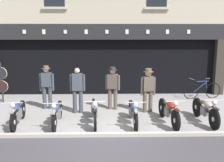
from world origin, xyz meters
TOP-DOWN VIEW (x-y plane):
  - ground at (0.00, -0.98)m, footprint 23.10×22.00m
  - shop_facade at (-0.00, 7.02)m, footprint 11.40×4.42m
  - motorcycle_far_left at (-2.86, 1.10)m, footprint 0.62×1.96m
  - motorcycle_left at (-1.60, 1.06)m, footprint 0.62×1.98m
  - motorcycle_center_left at (-0.41, 1.18)m, footprint 0.62×2.06m
  - motorcycle_center at (0.86, 1.09)m, footprint 0.62×1.96m
  - motorcycle_center_right at (2.02, 1.13)m, footprint 0.62×2.03m
  - motorcycle_right at (3.25, 1.18)m, footprint 0.62×1.99m
  - salesman_left at (-2.31, 2.92)m, footprint 0.56×0.33m
  - shopkeeper_center at (-1.07, 2.36)m, footprint 0.56×0.26m
  - salesman_right at (0.23, 2.78)m, footprint 0.55×0.34m
  - assistant_far_right at (1.53, 2.39)m, footprint 0.55×0.37m
  - tyre_sign_pole at (-4.40, 3.88)m, footprint 0.51×0.06m
  - advert_board_near at (2.85, 5.40)m, footprint 0.83×0.03m
  - advert_board_far at (3.96, 5.40)m, footprint 0.64×0.03m
  - leaning_bicycle at (4.29, 4.38)m, footprint 1.75×0.50m

SIDE VIEW (x-z plane):
  - ground at x=0.00m, z-range -0.13..0.05m
  - leaning_bicycle at x=4.29m, z-range -0.10..0.85m
  - motorcycle_left at x=-1.60m, z-range -0.04..0.87m
  - motorcycle_center at x=0.86m, z-range -0.04..0.87m
  - motorcycle_far_left at x=-2.86m, z-range -0.04..0.87m
  - motorcycle_center_left at x=-0.41m, z-range -0.04..0.88m
  - motorcycle_center_right at x=2.02m, z-range -0.03..0.90m
  - motorcycle_right at x=3.25m, z-range -0.03..0.90m
  - salesman_right at x=0.23m, z-range 0.09..1.74m
  - assistant_far_right at x=1.53m, z-range 0.10..1.74m
  - shopkeeper_center at x=-1.07m, z-range 0.09..1.76m
  - salesman_left at x=-2.31m, z-range 0.09..1.77m
  - tyre_sign_pole at x=-4.40m, z-range 0.10..1.81m
  - advert_board_far at x=3.96m, z-range 1.05..2.10m
  - advert_board_near at x=2.85m, z-range 1.12..2.19m
  - shop_facade at x=0.00m, z-range -1.42..4.82m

